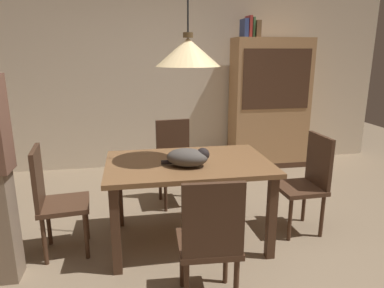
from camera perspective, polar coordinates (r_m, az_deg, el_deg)
The scene contains 14 objects.
ground at distance 3.04m, azimuth 2.77°, elevation -18.42°, with size 10.00×10.00×0.00m, color #847056.
back_wall at distance 5.16m, azimuth -3.62°, elevation 12.47°, with size 6.40×0.10×2.90m, color beige.
dining_table at distance 3.04m, azimuth -0.60°, elevation -4.68°, with size 1.40×0.90×0.75m.
chair_far_back at distance 3.91m, azimuth -2.80°, elevation -2.33°, with size 0.44×0.44×0.93m.
chair_near_front at distance 2.31m, azimuth 2.97°, elevation -15.15°, with size 0.42×0.42×0.93m.
chair_right_side at distance 3.44m, azimuth 18.35°, elevation -5.50°, with size 0.42×0.42×0.93m.
chair_left_side at distance 3.12m, azimuth -21.70°, elevation -7.99°, with size 0.44×0.44×0.93m.
cat_sleeping at distance 2.86m, azimuth -0.58°, elevation -2.18°, with size 0.41×0.32×0.16m.
pendant_lamp at distance 2.86m, azimuth -0.66°, elevation 14.81°, with size 0.52×0.52×1.30m.
hutch_bookcase at distance 5.24m, azimuth 12.46°, elevation 6.03°, with size 1.12×0.45×1.85m.
book_blue_wide at distance 5.05m, azimuth 8.50°, elevation 18.20°, with size 0.06×0.24×0.24m, color #384C93.
book_red_tall at distance 5.07m, azimuth 9.22°, elevation 18.38°, with size 0.04×0.22×0.28m, color #B73833.
book_green_slim at distance 5.08m, azimuth 9.77°, elevation 18.23°, with size 0.03×0.20×0.26m, color #427A4C.
book_brown_thick at distance 5.10m, azimuth 10.43°, elevation 17.97°, with size 0.06×0.24×0.22m, color brown.
Camera 1 is at (-0.57, -2.47, 1.67)m, focal length 32.67 mm.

